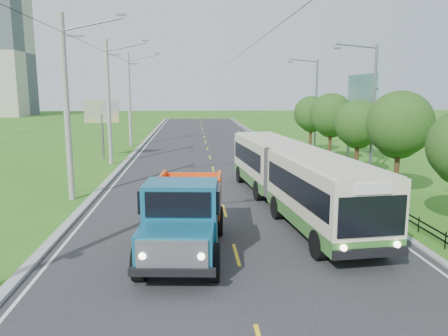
{
  "coord_description": "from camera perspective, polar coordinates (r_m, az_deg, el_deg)",
  "views": [
    {
      "loc": [
        -1.57,
        -15.2,
        5.97
      ],
      "look_at": [
        0.1,
        7.69,
        1.9
      ],
      "focal_mm": 35.0,
      "sensor_mm": 36.0,
      "label": 1
    }
  ],
  "objects": [
    {
      "name": "ground",
      "position": [
        16.41,
        1.63,
        -11.28
      ],
      "size": [
        240.0,
        240.0,
        0.0
      ],
      "primitive_type": "plane",
      "color": "#2D6918",
      "rests_on": "ground"
    },
    {
      "name": "centre_dash",
      "position": [
        16.4,
        1.63,
        -11.21
      ],
      "size": [
        0.12,
        2.2,
        0.0
      ],
      "primitive_type": "cube",
      "color": "yellow",
      "rests_on": "road"
    },
    {
      "name": "edge_line_left",
      "position": [
        36.06,
        -12.21,
        0.33
      ],
      "size": [
        0.12,
        120.0,
        0.0
      ],
      "primitive_type": "cube",
      "color": "silver",
      "rests_on": "road"
    },
    {
      "name": "pole_mid",
      "position": [
        36.83,
        -14.8,
        8.36
      ],
      "size": [
        3.51,
        0.32,
        10.0
      ],
      "color": "gray",
      "rests_on": "ground"
    },
    {
      "name": "tree_fourth",
      "position": [
        31.58,
        17.13,
        5.28
      ],
      "size": [
        3.24,
        3.31,
        5.4
      ],
      "color": "#382314",
      "rests_on": "ground"
    },
    {
      "name": "railing_right",
      "position": [
        31.25,
        13.73,
        -0.69
      ],
      "size": [
        0.04,
        40.0,
        0.6
      ],
      "primitive_type": "cube",
      "color": "black",
      "rests_on": "ground"
    },
    {
      "name": "curb_right",
      "position": [
        36.75,
        9.61,
        0.64
      ],
      "size": [
        0.3,
        120.0,
        0.1
      ],
      "primitive_type": "cube",
      "color": "#9E9E99",
      "rests_on": "ground"
    },
    {
      "name": "billboard_left",
      "position": [
        40.05,
        -15.69,
        6.67
      ],
      "size": [
        3.0,
        0.2,
        5.2
      ],
      "color": "slate",
      "rests_on": "ground"
    },
    {
      "name": "streetlight_far",
      "position": [
        44.91,
        11.74,
        8.48
      ],
      "size": [
        3.02,
        0.2,
        9.07
      ],
      "color": "slate",
      "rests_on": "ground"
    },
    {
      "name": "streetlight_mid",
      "position": [
        31.67,
        18.68,
        7.6
      ],
      "size": [
        3.02,
        0.2,
        9.07
      ],
      "color": "slate",
      "rests_on": "ground"
    },
    {
      "name": "pole_far",
      "position": [
        48.67,
        -12.22,
        8.79
      ],
      "size": [
        3.51,
        0.32,
        10.0
      ],
      "color": "gray",
      "rests_on": "ground"
    },
    {
      "name": "road",
      "position": [
        35.74,
        -1.6,
        0.45
      ],
      "size": [
        14.0,
        120.0,
        0.02
      ],
      "primitive_type": "cube",
      "color": "#28282B",
      "rests_on": "ground"
    },
    {
      "name": "planter_far",
      "position": [
        38.98,
        11.0,
        1.48
      ],
      "size": [
        0.64,
        0.64,
        0.67
      ],
      "color": "silver",
      "rests_on": "ground"
    },
    {
      "name": "planter_mid",
      "position": [
        31.44,
        14.77,
        -0.7
      ],
      "size": [
        0.64,
        0.64,
        0.67
      ],
      "color": "silver",
      "rests_on": "ground"
    },
    {
      "name": "planter_near",
      "position": [
        24.19,
        20.88,
        -4.21
      ],
      "size": [
        0.64,
        0.64,
        0.67
      ],
      "color": "silver",
      "rests_on": "ground"
    },
    {
      "name": "tree_fifth",
      "position": [
        37.2,
        13.81,
        6.5
      ],
      "size": [
        3.48,
        3.52,
        5.8
      ],
      "color": "#382314",
      "rests_on": "ground"
    },
    {
      "name": "billboard_right",
      "position": [
        37.84,
        17.53,
        8.64
      ],
      "size": [
        0.24,
        6.0,
        7.3
      ],
      "color": "slate",
      "rests_on": "ground"
    },
    {
      "name": "pole_near",
      "position": [
        25.13,
        -19.79,
        7.47
      ],
      "size": [
        3.51,
        0.32,
        10.0
      ],
      "color": "gray",
      "rests_on": "ground"
    },
    {
      "name": "curb_left",
      "position": [
        36.13,
        -13.08,
        0.4
      ],
      "size": [
        0.4,
        120.0,
        0.15
      ],
      "primitive_type": "cube",
      "color": "#9E9E99",
      "rests_on": "ground"
    },
    {
      "name": "tree_back",
      "position": [
        42.96,
        11.34,
        6.76
      ],
      "size": [
        3.3,
        3.36,
        5.5
      ],
      "color": "#382314",
      "rests_on": "ground"
    },
    {
      "name": "tree_third",
      "position": [
        26.06,
        21.93,
        4.97
      ],
      "size": [
        3.6,
        3.62,
        6.0
      ],
      "color": "#382314",
      "rests_on": "ground"
    },
    {
      "name": "edge_line_right",
      "position": [
        36.63,
        8.85,
        0.58
      ],
      "size": [
        0.12,
        120.0,
        0.0
      ],
      "primitive_type": "cube",
      "color": "silver",
      "rests_on": "road"
    },
    {
      "name": "bus",
      "position": [
        22.25,
        8.8,
        -0.63
      ],
      "size": [
        4.21,
        16.47,
        3.14
      ],
      "rotation": [
        0.0,
        0.0,
        0.1
      ],
      "color": "#37732E",
      "rests_on": "ground"
    },
    {
      "name": "dump_truck",
      "position": [
        16.15,
        -5.2,
        -5.53
      ],
      "size": [
        3.24,
        7.12,
        2.9
      ],
      "rotation": [
        0.0,
        0.0,
        -0.09
      ],
      "color": "#145979",
      "rests_on": "ground"
    }
  ]
}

